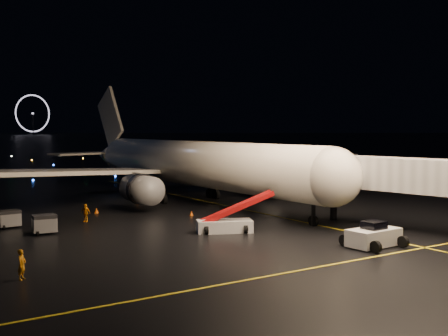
{
  "coord_description": "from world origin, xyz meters",
  "views": [
    {
      "loc": [
        -24.26,
        -37.2,
        9.23
      ],
      "look_at": [
        7.9,
        12.0,
        5.0
      ],
      "focal_mm": 45.0,
      "sensor_mm": 36.0,
      "label": 1
    }
  ],
  "objects_px": {
    "crew_a": "(22,265)",
    "crew_c": "(86,213)",
    "airliner": "(182,138)",
    "baggage_cart_1": "(9,219)",
    "pushback_tug": "(374,234)",
    "baggage_cart_0": "(44,224)",
    "belt_loader": "(224,213)"
  },
  "relations": [
    {
      "from": "crew_a",
      "to": "crew_c",
      "type": "distance_m",
      "value": 21.03
    },
    {
      "from": "airliner",
      "to": "baggage_cart_1",
      "type": "bearing_deg",
      "value": -159.98
    },
    {
      "from": "crew_c",
      "to": "baggage_cart_1",
      "type": "bearing_deg",
      "value": -133.66
    },
    {
      "from": "crew_c",
      "to": "baggage_cart_1",
      "type": "height_order",
      "value": "crew_c"
    },
    {
      "from": "airliner",
      "to": "pushback_tug",
      "type": "bearing_deg",
      "value": -94.65
    },
    {
      "from": "pushback_tug",
      "to": "crew_c",
      "type": "bearing_deg",
      "value": 119.72
    },
    {
      "from": "airliner",
      "to": "baggage_cart_0",
      "type": "bearing_deg",
      "value": -148.37
    },
    {
      "from": "belt_loader",
      "to": "baggage_cart_0",
      "type": "distance_m",
      "value": 15.7
    },
    {
      "from": "crew_c",
      "to": "crew_a",
      "type": "bearing_deg",
      "value": -67.99
    },
    {
      "from": "belt_loader",
      "to": "baggage_cart_0",
      "type": "xyz_separation_m",
      "value": [
        -13.57,
        7.85,
        -0.89
      ]
    },
    {
      "from": "pushback_tug",
      "to": "belt_loader",
      "type": "relative_size",
      "value": 0.6
    },
    {
      "from": "airliner",
      "to": "belt_loader",
      "type": "height_order",
      "value": "airliner"
    },
    {
      "from": "airliner",
      "to": "baggage_cart_0",
      "type": "distance_m",
      "value": 26.74
    },
    {
      "from": "crew_a",
      "to": "airliner",
      "type": "bearing_deg",
      "value": -3.63
    },
    {
      "from": "baggage_cart_0",
      "to": "baggage_cart_1",
      "type": "bearing_deg",
      "value": 116.61
    },
    {
      "from": "crew_c",
      "to": "baggage_cart_0",
      "type": "bearing_deg",
      "value": -89.29
    },
    {
      "from": "baggage_cart_1",
      "to": "crew_c",
      "type": "bearing_deg",
      "value": -10.84
    },
    {
      "from": "belt_loader",
      "to": "crew_c",
      "type": "height_order",
      "value": "belt_loader"
    },
    {
      "from": "crew_a",
      "to": "crew_c",
      "type": "xyz_separation_m",
      "value": [
        10.4,
        18.28,
        -0.04
      ]
    },
    {
      "from": "pushback_tug",
      "to": "baggage_cart_0",
      "type": "height_order",
      "value": "pushback_tug"
    },
    {
      "from": "pushback_tug",
      "to": "baggage_cart_1",
      "type": "bearing_deg",
      "value": 129.66
    },
    {
      "from": "baggage_cart_0",
      "to": "pushback_tug",
      "type": "bearing_deg",
      "value": -39.03
    },
    {
      "from": "pushback_tug",
      "to": "belt_loader",
      "type": "height_order",
      "value": "belt_loader"
    },
    {
      "from": "baggage_cart_0",
      "to": "baggage_cart_1",
      "type": "distance_m",
      "value": 5.19
    },
    {
      "from": "belt_loader",
      "to": "crew_c",
      "type": "relative_size",
      "value": 3.99
    },
    {
      "from": "airliner",
      "to": "crew_a",
      "type": "relative_size",
      "value": 29.62
    },
    {
      "from": "airliner",
      "to": "pushback_tug",
      "type": "relative_size",
      "value": 13.08
    },
    {
      "from": "crew_a",
      "to": "baggage_cart_1",
      "type": "relative_size",
      "value": 0.98
    },
    {
      "from": "baggage_cart_0",
      "to": "belt_loader",
      "type": "bearing_deg",
      "value": -25.03
    },
    {
      "from": "crew_c",
      "to": "baggage_cart_1",
      "type": "xyz_separation_m",
      "value": [
        -7.05,
        0.65,
        -0.08
      ]
    },
    {
      "from": "crew_a",
      "to": "baggage_cart_1",
      "type": "bearing_deg",
      "value": 29.63
    },
    {
      "from": "airliner",
      "to": "baggage_cart_0",
      "type": "height_order",
      "value": "airliner"
    }
  ]
}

